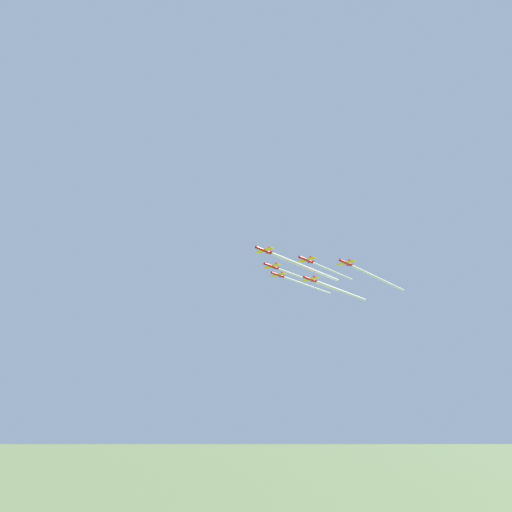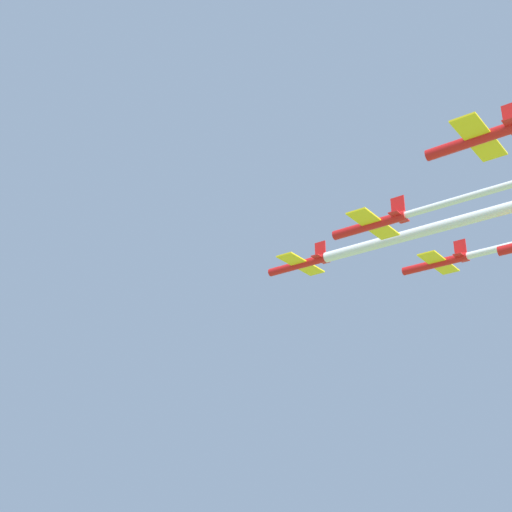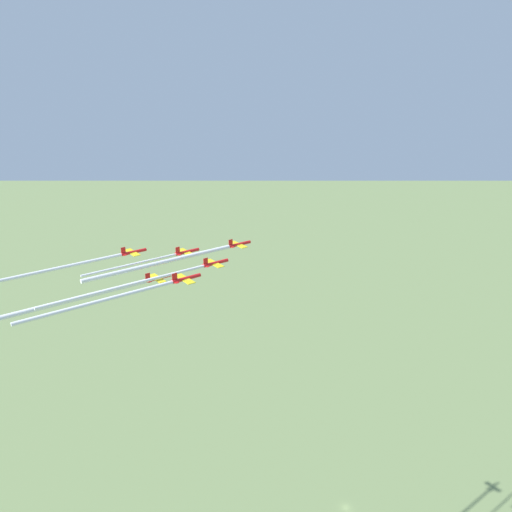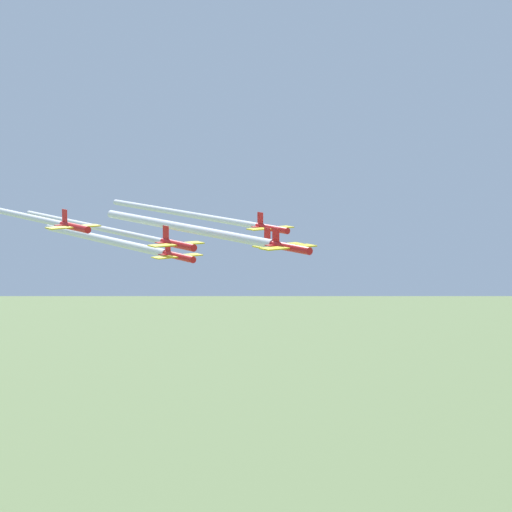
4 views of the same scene
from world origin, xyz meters
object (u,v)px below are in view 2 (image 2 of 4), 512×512
(jet_0, at_px, (300,264))
(jet_3, at_px, (477,139))
(jet_1, at_px, (372,224))
(jet_2, at_px, (437,263))

(jet_0, xyz_separation_m, jet_3, (-23.72, -25.17, -1.40))
(jet_1, distance_m, jet_2, 17.60)
(jet_0, xyz_separation_m, jet_1, (-11.86, -12.59, -1.98))
(jet_0, relative_size, jet_3, 1.00)
(jet_2, bearing_deg, jet_1, -180.00)
(jet_0, bearing_deg, jet_3, -120.47)
(jet_2, distance_m, jet_3, 30.25)
(jet_1, bearing_deg, jet_2, 0.00)
(jet_0, bearing_deg, jet_1, -120.47)
(jet_2, height_order, jet_3, jet_2)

